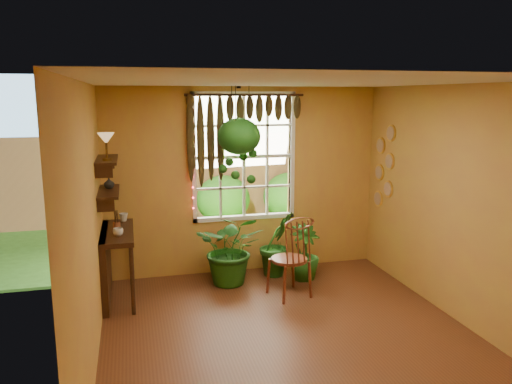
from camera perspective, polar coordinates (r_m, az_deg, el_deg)
floor at (r=5.60m, az=4.12°, el=-16.36°), size 4.50×4.50×0.00m
ceiling at (r=4.98m, az=4.55°, el=12.43°), size 4.50×4.50×0.00m
wall_back at (r=7.25m, az=-1.33°, el=1.27°), size 4.00×0.00×4.00m
wall_left at (r=4.89m, az=-18.56°, el=-4.07°), size 0.00×4.50×4.50m
wall_right at (r=6.06m, az=22.58°, el=-1.51°), size 0.00×4.50×4.50m
window at (r=7.23m, az=-1.40°, el=4.05°), size 1.52×0.10×1.86m
valance_vine at (r=7.05m, az=-1.88°, el=8.57°), size 1.70×0.12×1.10m
string_lights at (r=7.01m, az=-7.32°, el=4.15°), size 0.03×0.03×1.54m
wall_plates at (r=7.50m, az=14.42°, el=2.79°), size 0.04×0.32×1.10m
counter_ledge at (r=6.64m, az=-16.39°, el=-7.20°), size 0.40×1.20×0.90m
shelf_lower at (r=6.43m, az=-16.49°, el=0.02°), size 0.25×0.90×0.04m
shelf_upper at (r=6.37m, az=-16.69°, el=3.56°), size 0.25×0.90×0.04m
backyard at (r=11.81m, az=-5.25°, el=4.65°), size 14.00×10.00×12.00m
windsor_chair at (r=6.52m, az=3.97°, el=-8.85°), size 0.58×0.59×1.25m
potted_plant_left at (r=6.90m, az=-2.82°, el=-6.47°), size 1.12×1.04×1.01m
potted_plant_mid at (r=7.24m, az=2.39°, el=-5.94°), size 0.62×0.56×0.94m
potted_plant_right at (r=7.13m, az=5.48°, el=-6.87°), size 0.55×0.55×0.79m
hanging_basket at (r=6.81m, az=-1.95°, el=5.70°), size 0.59×0.59×1.32m
cup_a at (r=6.27m, az=-15.48°, el=-4.42°), size 0.13×0.13×0.10m
cup_b at (r=6.97m, az=-14.89°, el=-2.81°), size 0.13×0.13×0.11m
brush_jar at (r=6.49m, az=-15.66°, el=-3.19°), size 0.09×0.09×0.33m
shelf_vase at (r=6.55m, az=-16.45°, el=0.99°), size 0.17×0.17×0.14m
tiffany_lamp at (r=6.10m, az=-16.76°, el=5.69°), size 0.20×0.20×0.33m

